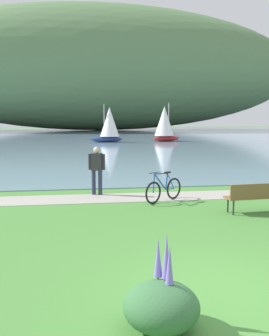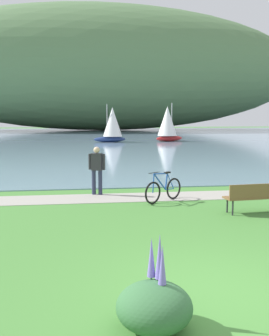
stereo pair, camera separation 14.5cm
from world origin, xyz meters
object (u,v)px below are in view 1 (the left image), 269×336
Objects in this scene: sailboat_far_off at (109,124)px; park_bench_near_camera at (257,195)px; bicycle_beside_path at (164,189)px; sailboat_mid_bay at (165,123)px; person_at_shoreline at (97,168)px.

park_bench_near_camera is at bearing -86.82° from sailboat_far_off.
sailboat_mid_bay is at bearing 77.35° from bicycle_beside_path.
sailboat_far_off reaches higher than bicycle_beside_path.
bicycle_beside_path is at bearing -33.60° from person_at_shoreline.
sailboat_mid_bay is at bearing 3.90° from sailboat_far_off.
person_at_shoreline is 0.40× the size of sailboat_mid_bay.
park_bench_near_camera is 2.97m from bicycle_beside_path.
bicycle_beside_path is 0.35× the size of sailboat_far_off.
sailboat_far_off is at bearing 84.63° from person_at_shoreline.
park_bench_near_camera is 5.51m from person_at_shoreline.
sailboat_far_off is at bearing 93.18° from park_bench_near_camera.
park_bench_near_camera is 1.07× the size of person_at_shoreline.
person_at_shoreline is at bearing -95.37° from sailboat_far_off.
person_at_shoreline is (-2.11, 1.40, 0.58)m from bicycle_beside_path.
bicycle_beside_path is at bearing 141.29° from park_bench_near_camera.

